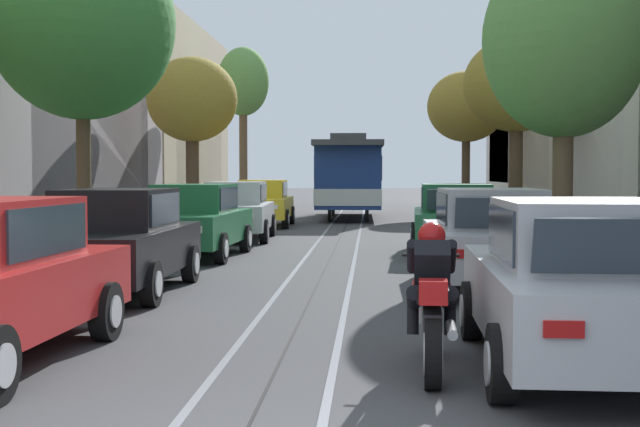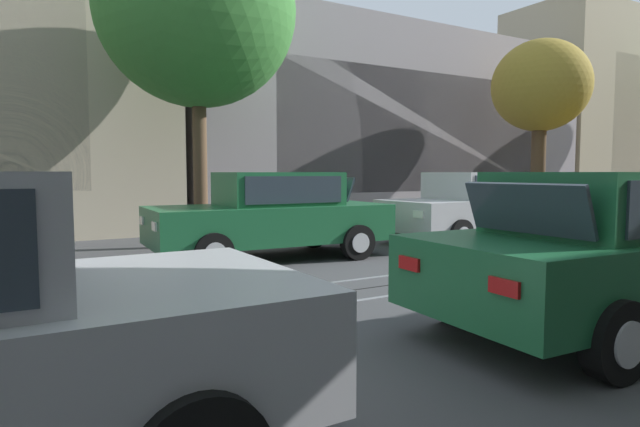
% 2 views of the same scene
% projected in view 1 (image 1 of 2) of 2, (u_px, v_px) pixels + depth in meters
% --- Properties ---
extents(ground_plane, '(160.00, 160.00, 0.00)m').
position_uv_depth(ground_plane, '(339.00, 240.00, 23.67)').
color(ground_plane, '#424244').
extents(trolley_track_rails, '(1.14, 55.51, 0.01)m').
position_uv_depth(trolley_track_rails, '(342.00, 233.00, 26.42)').
color(trolley_track_rails, gray).
rests_on(trolley_track_rails, ground).
extents(building_facade_left, '(5.78, 47.21, 8.90)m').
position_uv_depth(building_facade_left, '(40.00, 110.00, 27.99)').
color(building_facade_left, '#BCAD93').
rests_on(building_facade_left, ground).
extents(parked_car_black_second_left, '(2.02, 4.37, 1.58)m').
position_uv_depth(parked_car_black_second_left, '(116.00, 240.00, 13.21)').
color(parked_car_black_second_left, black).
rests_on(parked_car_black_second_left, ground).
extents(parked_car_green_mid_left, '(2.12, 4.41, 1.58)m').
position_uv_depth(parked_car_green_mid_left, '(194.00, 220.00, 18.78)').
color(parked_car_green_mid_left, '#1E6038').
rests_on(parked_car_green_mid_left, ground).
extents(parked_car_silver_fourth_left, '(2.12, 4.41, 1.58)m').
position_uv_depth(parked_car_silver_fourth_left, '(236.00, 210.00, 23.75)').
color(parked_car_silver_fourth_left, '#B7B7BC').
rests_on(parked_car_silver_fourth_left, ground).
extents(parked_car_yellow_fifth_left, '(2.06, 4.39, 1.58)m').
position_uv_depth(parked_car_yellow_fifth_left, '(263.00, 203.00, 29.69)').
color(parked_car_yellow_fifth_left, gold).
rests_on(parked_car_yellow_fifth_left, ground).
extents(parked_car_silver_near_right, '(2.08, 4.40, 1.58)m').
position_uv_depth(parked_car_silver_near_right, '(581.00, 284.00, 8.06)').
color(parked_car_silver_near_right, '#B7B7BC').
rests_on(parked_car_silver_near_right, ground).
extents(parked_car_silver_second_right, '(2.01, 4.37, 1.58)m').
position_uv_depth(parked_car_silver_second_right, '(489.00, 238.00, 13.65)').
color(parked_car_silver_second_right, '#B7B7BC').
rests_on(parked_car_silver_second_right, ground).
extents(parked_car_green_mid_right, '(2.14, 4.42, 1.58)m').
position_uv_depth(parked_car_green_mid_right, '(455.00, 219.00, 19.54)').
color(parked_car_green_mid_right, '#1E6038').
rests_on(parked_car_green_mid_right, ground).
extents(street_tree_kerb_left_second, '(3.85, 4.14, 6.99)m').
position_uv_depth(street_tree_kerb_left_second, '(82.00, 23.00, 18.08)').
color(street_tree_kerb_left_second, brown).
rests_on(street_tree_kerb_left_second, ground).
extents(street_tree_kerb_left_mid, '(3.02, 2.90, 5.69)m').
position_uv_depth(street_tree_kerb_left_mid, '(192.00, 101.00, 28.95)').
color(street_tree_kerb_left_mid, '#4C3826').
rests_on(street_tree_kerb_left_mid, ground).
extents(street_tree_kerb_left_fourth, '(2.31, 2.24, 7.43)m').
position_uv_depth(street_tree_kerb_left_fourth, '(243.00, 85.00, 38.79)').
color(street_tree_kerb_left_fourth, brown).
rests_on(street_tree_kerb_left_fourth, ground).
extents(street_tree_kerb_right_second, '(3.52, 2.90, 6.80)m').
position_uv_depth(street_tree_kerb_right_second, '(564.00, 42.00, 18.77)').
color(street_tree_kerb_right_second, brown).
rests_on(street_tree_kerb_right_second, ground).
extents(street_tree_kerb_right_mid, '(3.33, 2.90, 6.09)m').
position_uv_depth(street_tree_kerb_right_mid, '(516.00, 86.00, 27.27)').
color(street_tree_kerb_right_mid, '#4C3826').
rests_on(street_tree_kerb_right_mid, ground).
extents(street_tree_kerb_right_fourth, '(3.36, 3.23, 6.21)m').
position_uv_depth(street_tree_kerb_right_fourth, '(466.00, 107.00, 37.41)').
color(street_tree_kerb_right_fourth, '#4C3826').
rests_on(street_tree_kerb_right_fourth, ground).
extents(cable_car_trolley, '(2.66, 9.15, 3.28)m').
position_uv_depth(cable_car_trolley, '(349.00, 177.00, 34.67)').
color(cable_car_trolley, navy).
rests_on(cable_car_trolley, ground).
extents(motorcycle_with_rider, '(0.56, 1.99, 1.37)m').
position_uv_depth(motorcycle_with_rider, '(432.00, 301.00, 8.00)').
color(motorcycle_with_rider, black).
rests_on(motorcycle_with_rider, ground).
extents(pedestrian_on_left_pavement, '(0.55, 0.42, 1.58)m').
position_uv_depth(pedestrian_on_left_pavement, '(514.00, 201.00, 28.92)').
color(pedestrian_on_left_pavement, black).
rests_on(pedestrian_on_left_pavement, ground).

